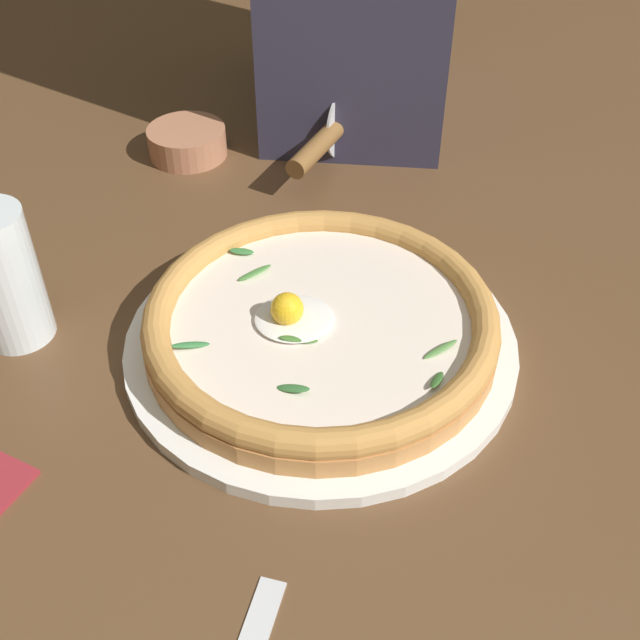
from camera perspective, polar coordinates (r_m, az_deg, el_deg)
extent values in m
cube|color=brown|center=(0.67, -0.02, -5.17)|extent=(2.40, 2.40, 0.03)
cylinder|color=white|center=(0.68, 0.00, -1.63)|extent=(0.33, 0.33, 0.01)
cylinder|color=#C8874A|center=(0.67, 0.00, -0.70)|extent=(0.30, 0.30, 0.02)
torus|color=#C68A45|center=(0.66, 0.00, 0.26)|extent=(0.30, 0.30, 0.02)
cylinder|color=white|center=(0.67, 0.00, 0.01)|extent=(0.25, 0.25, 0.00)
ellipsoid|color=white|center=(0.66, -1.83, 0.12)|extent=(0.07, 0.06, 0.01)
sphere|color=yellow|center=(0.65, -2.36, 0.80)|extent=(0.03, 0.03, 0.03)
ellipsoid|color=#578C45|center=(0.64, 8.63, -2.31)|extent=(0.03, 0.02, 0.01)
ellipsoid|color=#40722D|center=(0.64, -1.54, -1.37)|extent=(0.03, 0.01, 0.01)
ellipsoid|color=#32723B|center=(0.64, -9.29, -2.00)|extent=(0.03, 0.01, 0.01)
ellipsoid|color=#35652B|center=(0.62, 8.35, -4.24)|extent=(0.02, 0.03, 0.01)
ellipsoid|color=#3D7C3D|center=(0.60, -1.93, -4.90)|extent=(0.03, 0.02, 0.01)
ellipsoid|color=#549646|center=(0.71, -4.68, 3.39)|extent=(0.03, 0.03, 0.01)
ellipsoid|color=#3B7D3D|center=(0.74, -5.61, 4.91)|extent=(0.02, 0.01, 0.00)
cylinder|color=#B37352|center=(0.96, -9.46, 12.43)|extent=(0.09, 0.09, 0.03)
cylinder|color=silver|center=(0.94, 1.64, 14.03)|extent=(0.04, 0.08, 0.08)
cylinder|color=silver|center=(0.93, 1.37, 13.77)|extent=(0.02, 0.02, 0.01)
cylinder|color=brown|center=(0.88, -0.30, 12.15)|extent=(0.06, 0.10, 0.02)
cylinder|color=silver|center=(0.71, -21.68, 2.86)|extent=(0.06, 0.06, 0.13)
cylinder|color=#E4D378|center=(0.73, -21.11, 1.05)|extent=(0.06, 0.06, 0.07)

